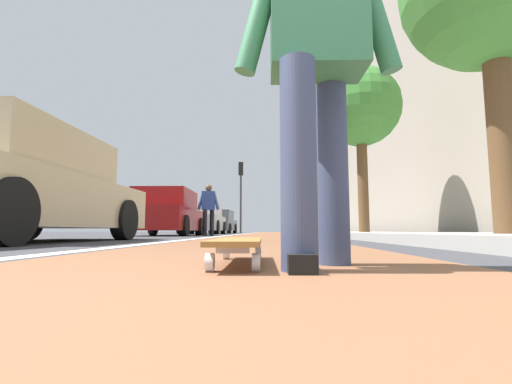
# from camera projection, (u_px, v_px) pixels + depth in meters

# --- Properties ---
(ground_plane) EXTENTS (80.00, 80.00, 0.00)m
(ground_plane) POSITION_uv_depth(u_px,v_px,m) (264.00, 236.00, 10.28)
(ground_plane) COLOR #38383D
(bike_lane_paint) EXTENTS (56.00, 2.14, 0.00)m
(bike_lane_paint) POSITION_uv_depth(u_px,v_px,m) (268.00, 233.00, 24.19)
(bike_lane_paint) COLOR brown
(bike_lane_paint) RESTS_ON ground
(lane_stripe_white) EXTENTS (52.00, 0.16, 0.01)m
(lane_stripe_white) POSITION_uv_depth(u_px,v_px,m) (245.00, 234.00, 20.26)
(lane_stripe_white) COLOR silver
(lane_stripe_white) RESTS_ON ground
(sidewalk_curb) EXTENTS (52.00, 3.20, 0.12)m
(sidewalk_curb) POSITION_uv_depth(u_px,v_px,m) (331.00, 233.00, 18.10)
(sidewalk_curb) COLOR #9E9B93
(sidewalk_curb) RESTS_ON ground
(building_facade) EXTENTS (40.00, 1.20, 11.69)m
(building_facade) POSITION_uv_depth(u_px,v_px,m) (362.00, 139.00, 22.59)
(building_facade) COLOR gray
(building_facade) RESTS_ON ground
(skateboard) EXTENTS (0.84, 0.22, 0.11)m
(skateboard) POSITION_uv_depth(u_px,v_px,m) (239.00, 244.00, 1.63)
(skateboard) COLOR white
(skateboard) RESTS_ON ground
(skater_person) EXTENTS (0.46, 0.72, 1.64)m
(skater_person) POSITION_uv_depth(u_px,v_px,m) (316.00, 47.00, 1.56)
(skater_person) COLOR #384260
(skater_person) RESTS_ON ground
(parked_car_near) EXTENTS (4.34, 2.04, 1.50)m
(parked_car_near) POSITION_uv_depth(u_px,v_px,m) (19.00, 188.00, 4.87)
(parked_car_near) COLOR tan
(parked_car_near) RESTS_ON ground
(parked_car_mid) EXTENTS (4.06, 1.95, 1.47)m
(parked_car_mid) POSITION_uv_depth(u_px,v_px,m) (167.00, 214.00, 11.75)
(parked_car_mid) COLOR maroon
(parked_car_mid) RESTS_ON ground
(parked_car_far) EXTENTS (4.21, 1.93, 1.48)m
(parked_car_far) POSITION_uv_depth(u_px,v_px,m) (203.00, 219.00, 17.59)
(parked_car_far) COLOR #B7B7BC
(parked_car_far) RESTS_ON ground
(parked_car_end) EXTENTS (4.17, 2.03, 1.47)m
(parked_car_end) POSITION_uv_depth(u_px,v_px,m) (219.00, 222.00, 23.55)
(parked_car_end) COLOR #4C5156
(parked_car_end) RESTS_ON ground
(traffic_light) EXTENTS (0.33, 0.28, 4.37)m
(traffic_light) POSITION_uv_depth(u_px,v_px,m) (241.00, 184.00, 22.20)
(traffic_light) COLOR #2D2D2D
(traffic_light) RESTS_ON ground
(street_tree_mid) EXTENTS (2.29, 2.29, 4.86)m
(street_tree_mid) POSITION_uv_depth(u_px,v_px,m) (360.00, 108.00, 10.40)
(street_tree_mid) COLOR brown
(street_tree_mid) RESTS_ON ground
(pedestrian_distant) EXTENTS (0.47, 0.72, 1.66)m
(pedestrian_distant) POSITION_uv_depth(u_px,v_px,m) (208.00, 206.00, 11.74)
(pedestrian_distant) COLOR black
(pedestrian_distant) RESTS_ON ground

